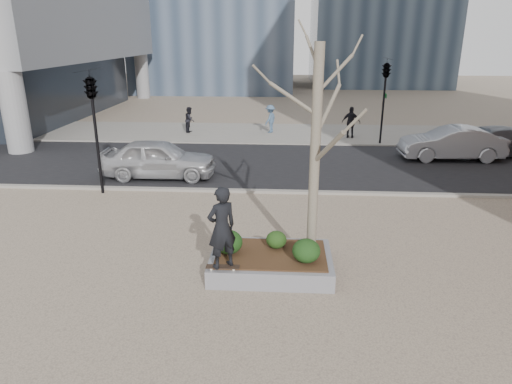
# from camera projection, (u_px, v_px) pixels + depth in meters

# --- Properties ---
(ground) EXTENTS (120.00, 120.00, 0.00)m
(ground) POSITION_uv_depth(u_px,v_px,m) (231.00, 270.00, 11.53)
(ground) COLOR tan
(ground) RESTS_ON ground
(street) EXTENTS (60.00, 8.00, 0.02)m
(street) POSITION_uv_depth(u_px,v_px,m) (256.00, 164.00, 20.96)
(street) COLOR black
(street) RESTS_ON ground
(far_sidewalk) EXTENTS (60.00, 6.00, 0.02)m
(far_sidewalk) POSITION_uv_depth(u_px,v_px,m) (263.00, 133.00, 27.56)
(far_sidewalk) COLOR gray
(far_sidewalk) RESTS_ON ground
(planter) EXTENTS (3.00, 2.00, 0.45)m
(planter) POSITION_uv_depth(u_px,v_px,m) (271.00, 263.00, 11.40)
(planter) COLOR gray
(planter) RESTS_ON ground
(planter_mulch) EXTENTS (2.70, 1.70, 0.04)m
(planter_mulch) POSITION_uv_depth(u_px,v_px,m) (271.00, 254.00, 11.32)
(planter_mulch) COLOR #382314
(planter_mulch) RESTS_ON planter
(sycamore_tree) EXTENTS (2.80, 2.80, 6.60)m
(sycamore_tree) POSITION_uv_depth(u_px,v_px,m) (317.00, 119.00, 10.46)
(sycamore_tree) COLOR gray
(sycamore_tree) RESTS_ON planter_mulch
(shrub_left) EXTENTS (0.69, 0.69, 0.58)m
(shrub_left) POSITION_uv_depth(u_px,v_px,m) (229.00, 242.00, 11.24)
(shrub_left) COLOR black
(shrub_left) RESTS_ON planter_mulch
(shrub_middle) EXTENTS (0.52, 0.52, 0.44)m
(shrub_middle) POSITION_uv_depth(u_px,v_px,m) (276.00, 240.00, 11.54)
(shrub_middle) COLOR #1C3A12
(shrub_middle) RESTS_ON planter_mulch
(shrub_right) EXTENTS (0.67, 0.67, 0.57)m
(shrub_right) POSITION_uv_depth(u_px,v_px,m) (306.00, 251.00, 10.81)
(shrub_right) COLOR #103513
(shrub_right) RESTS_ON planter_mulch
(skateboard) EXTENTS (0.78, 0.21, 0.08)m
(skateboard) POSITION_uv_depth(u_px,v_px,m) (223.00, 268.00, 10.61)
(skateboard) COLOR black
(skateboard) RESTS_ON planter
(skateboarder) EXTENTS (0.85, 0.80, 1.95)m
(skateboarder) POSITION_uv_depth(u_px,v_px,m) (222.00, 228.00, 10.28)
(skateboarder) COLOR black
(skateboarder) RESTS_ON skateboard
(police_car) EXTENTS (4.68, 1.95, 1.58)m
(police_car) POSITION_uv_depth(u_px,v_px,m) (159.00, 159.00, 18.72)
(police_car) COLOR #B9B9BD
(police_car) RESTS_ON street
(car_silver) EXTENTS (4.74, 1.78, 1.55)m
(car_silver) POSITION_uv_depth(u_px,v_px,m) (451.00, 143.00, 21.46)
(car_silver) COLOR #A9ABB1
(car_silver) RESTS_ON street
(car_third) EXTENTS (5.09, 2.75, 1.40)m
(car_third) POSITION_uv_depth(u_px,v_px,m) (488.00, 142.00, 22.13)
(car_third) COLOR slate
(car_third) RESTS_ON street
(pedestrian_a) EXTENTS (0.63, 0.78, 1.53)m
(pedestrian_a) POSITION_uv_depth(u_px,v_px,m) (190.00, 120.00, 27.45)
(pedestrian_a) COLOR black
(pedestrian_a) RESTS_ON far_sidewalk
(pedestrian_b) EXTENTS (1.00, 1.23, 1.66)m
(pedestrian_b) POSITION_uv_depth(u_px,v_px,m) (270.00, 119.00, 27.36)
(pedestrian_b) COLOR #46617F
(pedestrian_b) RESTS_ON far_sidewalk
(pedestrian_c) EXTENTS (1.11, 0.66, 1.77)m
(pedestrian_c) POSITION_uv_depth(u_px,v_px,m) (351.00, 122.00, 25.93)
(pedestrian_c) COLOR black
(pedestrian_c) RESTS_ON far_sidewalk
(traffic_light_near) EXTENTS (0.60, 2.48, 4.50)m
(traffic_light_near) POSITION_uv_depth(u_px,v_px,m) (96.00, 134.00, 16.40)
(traffic_light_near) COLOR black
(traffic_light_near) RESTS_ON ground
(traffic_light_far) EXTENTS (0.60, 2.48, 4.50)m
(traffic_light_far) POSITION_uv_depth(u_px,v_px,m) (384.00, 102.00, 24.19)
(traffic_light_far) COLOR black
(traffic_light_far) RESTS_ON ground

